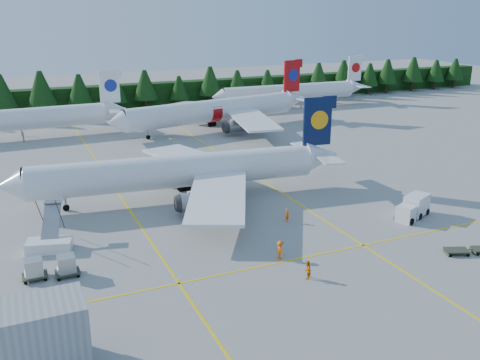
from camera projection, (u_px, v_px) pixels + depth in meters
name	position (u px, v px, depth m)	size (l,w,h in m)	color
ground	(285.00, 233.00, 58.42)	(320.00, 320.00, 0.00)	#979792
taxi_stripe_a	(119.00, 195.00, 70.48)	(0.25, 120.00, 0.01)	yellow
taxi_stripe_b	(256.00, 176.00, 78.14)	(0.25, 120.00, 0.01)	yellow
taxi_stripe_cross	(314.00, 256.00, 53.19)	(80.00, 0.25, 0.01)	yellow
treeline_hedge	(124.00, 97.00, 128.94)	(220.00, 4.00, 6.00)	black
terminal_building	(41.00, 338.00, 35.47)	(6.00, 4.00, 5.20)	gray
airliner_navy	(170.00, 172.00, 67.49)	(42.20, 34.55, 12.29)	silver
airliner_red	(209.00, 111.00, 106.30)	(43.75, 35.69, 12.82)	silver
airliner_far_left	(2.00, 120.00, 98.30)	(41.19, 4.74, 11.98)	silver
airliner_far_right	(285.00, 92.00, 131.17)	(40.82, 4.86, 11.87)	silver
airstairs	(50.00, 241.00, 54.34)	(4.88, 6.62, 3.98)	silver
service_truck	(413.00, 207.00, 62.50)	(5.58, 3.90, 2.54)	white
uld_pair	(50.00, 266.00, 48.52)	(4.97, 2.20, 1.68)	#343829
crew_a	(287.00, 215.00, 61.42)	(0.58, 0.38, 1.59)	orange
crew_b	(307.00, 270.00, 48.48)	(0.84, 0.66, 1.73)	orange
crew_c	(280.00, 250.00, 52.29)	(0.78, 0.53, 1.88)	#FD6205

